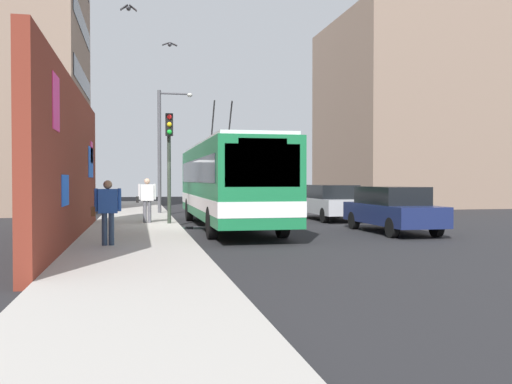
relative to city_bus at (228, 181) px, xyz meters
name	(u,v)px	position (x,y,z in m)	size (l,w,h in m)	color
ground_plane	(180,229)	(-0.21, 1.80, -1.77)	(80.00, 80.00, 0.00)	#232326
sidewalk_slab	(136,228)	(-0.21, 3.40, -1.69)	(48.00, 3.20, 0.15)	#ADA8A0
graffiti_wall	(72,165)	(-4.21, 5.15, 0.48)	(13.98, 0.32, 4.49)	maroon
building_far_right	(405,113)	(15.96, -15.20, 4.73)	(11.84, 10.02, 12.99)	gray
city_bus	(228,181)	(0.00, 0.00, 0.00)	(12.16, 2.50, 4.95)	#19723F
parked_car_navy	(392,208)	(-3.02, -5.20, -0.93)	(4.84, 1.73, 1.58)	navy
parked_car_silver	(331,201)	(3.21, -5.20, -0.93)	(4.83, 1.93, 1.58)	#B7B7BC
pedestrian_near_wall	(107,207)	(-6.18, 4.07, -0.65)	(0.22, 0.74, 1.65)	#2D3F59
pedestrian_midblock	(147,197)	(1.25, 2.98, -0.60)	(0.23, 0.76, 1.72)	#595960
traffic_light	(169,149)	(0.64, 2.15, 1.20)	(0.49, 0.28, 4.19)	#2D382D
street_lamp	(164,142)	(7.88, 2.04, 1.95)	(0.44, 1.77, 6.17)	#4C4C51
flying_pigeons	(165,3)	(-1.61, 2.38, 5.99)	(2.83, 3.93, 2.99)	#47474C
curbside_puddle	(195,228)	(0.28, 1.20, -1.77)	(1.25, 1.25, 0.00)	black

